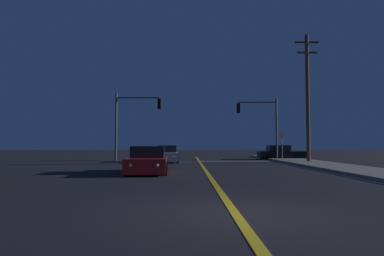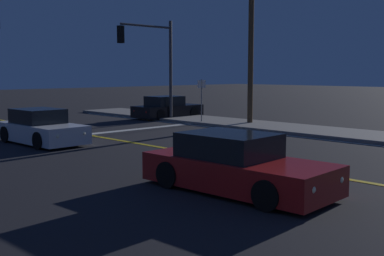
{
  "view_description": "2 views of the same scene",
  "coord_description": "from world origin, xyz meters",
  "px_view_note": "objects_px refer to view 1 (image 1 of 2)",
  "views": [
    {
      "loc": [
        -0.99,
        -7.12,
        1.44
      ],
      "look_at": [
        -0.62,
        19.55,
        2.72
      ],
      "focal_mm": 31.6,
      "sensor_mm": 36.0,
      "label": 1
    },
    {
      "loc": [
        -11.32,
        2.84,
        2.74
      ],
      "look_at": [
        1.5,
        15.97,
        0.61
      ],
      "focal_mm": 44.7,
      "sensor_mm": 36.0,
      "label": 2
    }
  ],
  "objects_px": {
    "car_side_waiting_red": "(148,161)",
    "utility_pole_right": "(308,95)",
    "street_sign_corner": "(282,142)",
    "car_far_approaching_white": "(167,155)",
    "traffic_signal_near_right": "(262,119)",
    "car_lead_oncoming_black": "(280,153)",
    "traffic_signal_far_left": "(132,116)"
  },
  "relations": [
    {
      "from": "car_side_waiting_red",
      "to": "utility_pole_right",
      "type": "bearing_deg",
      "value": -145.12
    },
    {
      "from": "car_side_waiting_red",
      "to": "street_sign_corner",
      "type": "relative_size",
      "value": 1.94
    },
    {
      "from": "car_far_approaching_white",
      "to": "traffic_signal_near_right",
      "type": "bearing_deg",
      "value": -160.49
    },
    {
      "from": "traffic_signal_near_right",
      "to": "street_sign_corner",
      "type": "xyz_separation_m",
      "value": [
        1.02,
        -2.8,
        -2.17
      ]
    },
    {
      "from": "car_lead_oncoming_black",
      "to": "street_sign_corner",
      "type": "relative_size",
      "value": 1.81
    },
    {
      "from": "traffic_signal_near_right",
      "to": "utility_pole_right",
      "type": "distance_m",
      "value": 5.71
    },
    {
      "from": "car_far_approaching_white",
      "to": "utility_pole_right",
      "type": "bearing_deg",
      "value": 169.43
    },
    {
      "from": "car_far_approaching_white",
      "to": "street_sign_corner",
      "type": "distance_m",
      "value": 9.57
    },
    {
      "from": "traffic_signal_near_right",
      "to": "car_far_approaching_white",
      "type": "bearing_deg",
      "value": 21.6
    },
    {
      "from": "car_lead_oncoming_black",
      "to": "utility_pole_right",
      "type": "relative_size",
      "value": 0.43
    },
    {
      "from": "street_sign_corner",
      "to": "traffic_signal_near_right",
      "type": "bearing_deg",
      "value": 110.01
    },
    {
      "from": "car_side_waiting_red",
      "to": "traffic_signal_near_right",
      "type": "height_order",
      "value": "traffic_signal_near_right"
    },
    {
      "from": "car_lead_oncoming_black",
      "to": "traffic_signal_far_left",
      "type": "relative_size",
      "value": 0.73
    },
    {
      "from": "car_side_waiting_red",
      "to": "utility_pole_right",
      "type": "height_order",
      "value": "utility_pole_right"
    },
    {
      "from": "car_lead_oncoming_black",
      "to": "street_sign_corner",
      "type": "height_order",
      "value": "street_sign_corner"
    },
    {
      "from": "traffic_signal_near_right",
      "to": "traffic_signal_far_left",
      "type": "height_order",
      "value": "traffic_signal_far_left"
    },
    {
      "from": "traffic_signal_far_left",
      "to": "utility_pole_right",
      "type": "height_order",
      "value": "utility_pole_right"
    },
    {
      "from": "car_far_approaching_white",
      "to": "utility_pole_right",
      "type": "xyz_separation_m",
      "value": [
        10.89,
        -1.62,
        4.62
      ]
    },
    {
      "from": "traffic_signal_near_right",
      "to": "street_sign_corner",
      "type": "distance_m",
      "value": 3.69
    },
    {
      "from": "car_lead_oncoming_black",
      "to": "traffic_signal_far_left",
      "type": "xyz_separation_m",
      "value": [
        -13.54,
        -2.43,
        3.34
      ]
    },
    {
      "from": "traffic_signal_far_left",
      "to": "street_sign_corner",
      "type": "xyz_separation_m",
      "value": [
        12.63,
        -1.4,
        -2.31
      ]
    },
    {
      "from": "car_far_approaching_white",
      "to": "utility_pole_right",
      "type": "height_order",
      "value": "utility_pole_right"
    },
    {
      "from": "car_side_waiting_red",
      "to": "street_sign_corner",
      "type": "xyz_separation_m",
      "value": [
        9.83,
        10.79,
        1.02
      ]
    },
    {
      "from": "traffic_signal_near_right",
      "to": "car_side_waiting_red",
      "type": "bearing_deg",
      "value": 57.03
    },
    {
      "from": "car_far_approaching_white",
      "to": "traffic_signal_far_left",
      "type": "bearing_deg",
      "value": -34.08
    },
    {
      "from": "traffic_signal_near_right",
      "to": "utility_pole_right",
      "type": "height_order",
      "value": "utility_pole_right"
    },
    {
      "from": "car_lead_oncoming_black",
      "to": "utility_pole_right",
      "type": "distance_m",
      "value": 7.6
    },
    {
      "from": "car_lead_oncoming_black",
      "to": "car_side_waiting_red",
      "type": "distance_m",
      "value": 18.15
    },
    {
      "from": "traffic_signal_near_right",
      "to": "car_lead_oncoming_black",
      "type": "bearing_deg",
      "value": -151.91
    },
    {
      "from": "car_side_waiting_red",
      "to": "street_sign_corner",
      "type": "height_order",
      "value": "street_sign_corner"
    },
    {
      "from": "car_far_approaching_white",
      "to": "car_lead_oncoming_black",
      "type": "bearing_deg",
      "value": -159.23
    },
    {
      "from": "car_lead_oncoming_black",
      "to": "traffic_signal_near_right",
      "type": "xyz_separation_m",
      "value": [
        -1.94,
        -1.03,
        3.2
      ]
    }
  ]
}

